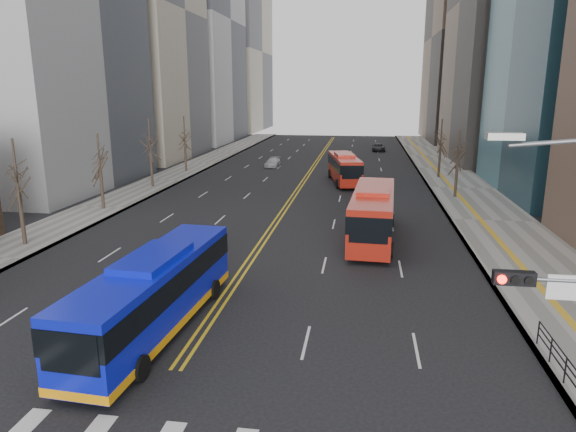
{
  "coord_description": "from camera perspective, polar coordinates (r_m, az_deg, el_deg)",
  "views": [
    {
      "loc": [
        6.84,
        -11.83,
        10.45
      ],
      "look_at": [
        2.76,
        15.94,
        3.53
      ],
      "focal_mm": 32.0,
      "sensor_mm": 36.0,
      "label": 1
    }
  ],
  "objects": [
    {
      "name": "centerline",
      "position": [
        67.98,
        2.5,
        5.0
      ],
      "size": [
        0.55,
        100.0,
        0.01
      ],
      "color": "gold",
      "rests_on": "ground"
    },
    {
      "name": "pedestrian_railing",
      "position": [
        21.59,
        28.49,
        -14.45
      ],
      "size": [
        0.06,
        6.06,
        1.02
      ],
      "color": "black",
      "rests_on": "sidewalk_right"
    },
    {
      "name": "red_bus_far",
      "position": [
        59.45,
        6.27,
        5.5
      ],
      "size": [
        4.45,
        11.0,
        3.41
      ],
      "color": "#AB1F12",
      "rests_on": "ground"
    },
    {
      "name": "red_bus_near",
      "position": [
        36.84,
        9.42,
        0.57
      ],
      "size": [
        3.53,
        12.19,
        3.8
      ],
      "color": "#AB1F12",
      "rests_on": "ground"
    },
    {
      "name": "sidewalk_right",
      "position": [
        58.74,
        18.7,
        2.94
      ],
      "size": [
        7.0,
        130.0,
        0.15
      ],
      "primitive_type": "cube",
      "color": "slate",
      "rests_on": "ground"
    },
    {
      "name": "sidewalk_left",
      "position": [
        62.3,
        -13.8,
        3.86
      ],
      "size": [
        5.0,
        130.0,
        0.15
      ],
      "primitive_type": "cube",
      "color": "slate",
      "rests_on": "ground"
    },
    {
      "name": "street_trees",
      "position": [
        48.77,
        -8.47,
        7.13
      ],
      "size": [
        35.2,
        47.2,
        7.6
      ],
      "color": "#31251E",
      "rests_on": "ground"
    },
    {
      "name": "car_dark_far",
      "position": [
        91.94,
        10.03,
        7.51
      ],
      "size": [
        2.13,
        4.59,
        1.27
      ],
      "primitive_type": "imported",
      "rotation": [
        0.0,
        0.0,
        0.0
      ],
      "color": "black",
      "rests_on": "ground"
    },
    {
      "name": "car_dark_mid",
      "position": [
        55.73,
        10.56,
        3.49
      ],
      "size": [
        1.67,
        3.89,
        1.31
      ],
      "primitive_type": "imported",
      "rotation": [
        0.0,
        0.0,
        -0.03
      ],
      "color": "black",
      "rests_on": "ground"
    },
    {
      "name": "car_silver",
      "position": [
        71.91,
        -1.7,
        5.97
      ],
      "size": [
        1.81,
        4.24,
        1.22
      ],
      "primitive_type": "imported",
      "rotation": [
        0.0,
        0.0,
        -0.03
      ],
      "color": "#ADADB3",
      "rests_on": "ground"
    },
    {
      "name": "blue_bus",
      "position": [
        23.48,
        -14.58,
        -8.07
      ],
      "size": [
        3.4,
        12.4,
        3.56
      ],
      "color": "#0D18CB",
      "rests_on": "ground"
    }
  ]
}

